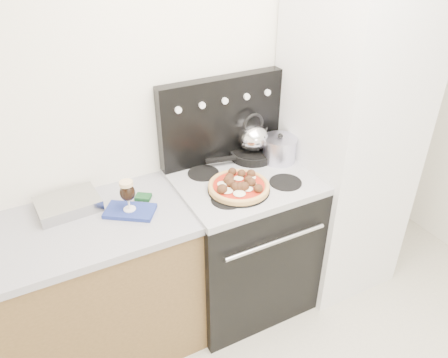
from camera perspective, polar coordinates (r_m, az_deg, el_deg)
room_shell at (r=1.65m, az=15.80°, el=-5.02°), size 3.52×3.01×2.52m
base_cabinet at (r=2.55m, az=-20.99°, el=-15.23°), size 1.45×0.60×0.86m
countertop at (r=2.26m, az=-23.17°, el=-7.29°), size 1.48×0.63×0.04m
stove_body at (r=2.74m, az=2.35°, el=-8.46°), size 0.76×0.65×0.88m
cooktop at (r=2.46m, az=2.58°, el=-0.27°), size 0.76×0.65×0.04m
backguard at (r=2.55m, az=-0.37°, el=7.80°), size 0.76×0.08×0.50m
fridge at (r=2.80m, az=15.42°, el=3.89°), size 0.64×0.68×1.90m
foil_sheet at (r=2.36m, az=-19.70°, el=-3.12°), size 0.32×0.24×0.06m
oven_mitt at (r=2.26m, az=-12.18°, el=-4.12°), size 0.28×0.26×0.02m
beer_glass at (r=2.20m, az=-12.45°, el=-2.13°), size 0.09×0.09×0.17m
pizza_pan at (r=2.34m, az=1.94°, el=-1.39°), size 0.41×0.41×0.01m
pizza at (r=2.33m, az=1.96°, el=-0.80°), size 0.33×0.33×0.05m
skillet at (r=2.66m, az=3.71°, el=3.31°), size 0.32×0.32×0.05m
tea_kettle at (r=2.60m, az=3.81°, el=5.71°), size 0.18×0.18×0.20m
stock_pot at (r=2.61m, az=7.23°, el=3.78°), size 0.24×0.24×0.14m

